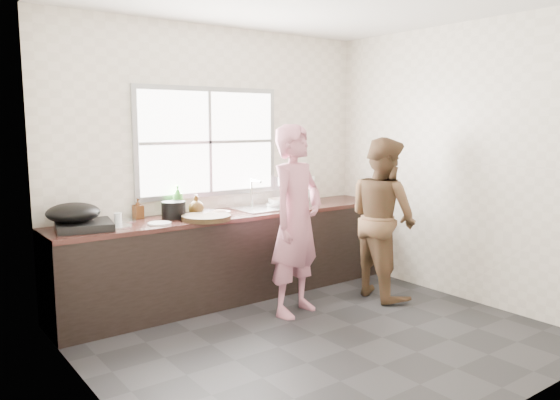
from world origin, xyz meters
TOP-DOWN VIEW (x-y plane):
  - floor at (0.00, 0.00)m, footprint 3.60×3.20m
  - wall_back at (0.00, 1.60)m, footprint 3.60×0.01m
  - wall_left at (-1.80, 0.00)m, footprint 0.01×3.20m
  - wall_right at (1.80, 0.00)m, footprint 0.01×3.20m
  - wall_front at (0.00, -1.60)m, footprint 3.60×0.01m
  - cabinet at (0.00, 1.29)m, footprint 3.60×0.62m
  - countertop at (0.00, 1.29)m, footprint 3.60×0.64m
  - sink at (0.35, 1.29)m, footprint 0.55×0.45m
  - faucet at (0.35, 1.49)m, footprint 0.02×0.02m
  - window_frame at (-0.10, 1.59)m, footprint 1.60×0.05m
  - window_glazing at (-0.10, 1.57)m, footprint 1.50×0.01m
  - woman at (0.20, 0.54)m, footprint 0.68×0.54m
  - person_side at (1.21, 0.42)m, footprint 0.72×0.86m
  - cutting_board at (-0.42, 1.08)m, footprint 0.46×0.46m
  - cleaver at (-0.32, 1.29)m, footprint 0.24×0.21m
  - bowl_mince at (-0.21, 1.20)m, footprint 0.21×0.21m
  - bowl_crabs at (0.61, 1.33)m, footprint 0.28×0.28m
  - bowl_held at (0.51, 1.30)m, footprint 0.24×0.24m
  - black_pot at (-0.63, 1.33)m, footprint 0.24×0.24m
  - plate_food at (-0.86, 1.13)m, footprint 0.26×0.26m
  - bottle_green at (-0.51, 1.48)m, footprint 0.12×0.12m
  - bottle_brown_tall at (-0.90, 1.52)m, footprint 0.08×0.08m
  - bottle_brown_short at (-0.37, 1.37)m, footprint 0.17×0.17m
  - glass_jar at (-1.14, 1.38)m, footprint 0.07×0.07m
  - burner at (-1.46, 1.29)m, footprint 0.52×0.52m
  - wok at (-1.53, 1.34)m, footprint 0.48×0.48m
  - dish_rack at (0.90, 1.48)m, footprint 0.40×0.28m
  - pot_lid_left at (-1.21, 1.25)m, footprint 0.31×0.31m
  - pot_lid_right at (-1.07, 1.47)m, footprint 0.29×0.29m

SIDE VIEW (x-z plane):
  - floor at x=0.00m, z-range -0.01..0.00m
  - cabinet at x=0.00m, z-range 0.00..0.82m
  - person_side at x=1.21m, z-range 0.00..1.60m
  - woman at x=0.20m, z-range 0.00..1.62m
  - countertop at x=0.00m, z-range 0.82..0.86m
  - sink at x=0.35m, z-range 0.85..0.88m
  - pot_lid_right at x=-1.07m, z-range 0.86..0.87m
  - pot_lid_left at x=-1.21m, z-range 0.86..0.87m
  - plate_food at x=-0.86m, z-range 0.86..0.88m
  - cutting_board at x=-0.42m, z-range 0.86..0.91m
  - bowl_mince at x=-0.21m, z-range 0.86..0.91m
  - bowl_held at x=0.51m, z-range 0.86..0.92m
  - burner at x=-1.46m, z-range 0.86..0.93m
  - bowl_crabs at x=0.61m, z-range 0.86..0.93m
  - cleaver at x=-0.32m, z-range 0.90..0.91m
  - glass_jar at x=-1.14m, z-range 0.86..0.96m
  - black_pot at x=-0.63m, z-range 0.86..1.02m
  - bottle_brown_tall at x=-0.90m, z-range 0.86..1.03m
  - bottle_brown_short at x=-0.37m, z-range 0.86..1.04m
  - wok at x=-1.53m, z-range 0.92..1.08m
  - bottle_green at x=-0.51m, z-range 0.86..1.15m
  - dish_rack at x=0.90m, z-range 0.86..1.16m
  - faucet at x=0.35m, z-range 0.86..1.16m
  - wall_back at x=0.00m, z-range 0.00..2.70m
  - wall_left at x=-1.80m, z-range 0.00..2.70m
  - wall_right at x=1.80m, z-range 0.00..2.70m
  - wall_front at x=0.00m, z-range 0.00..2.70m
  - window_glazing at x=-0.10m, z-range 1.05..2.05m
  - window_frame at x=-0.10m, z-range 1.00..2.10m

